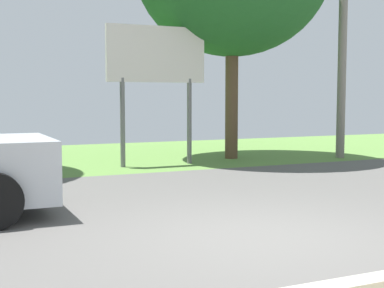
{
  "coord_description": "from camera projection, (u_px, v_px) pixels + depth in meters",
  "views": [
    {
      "loc": [
        -3.55,
        -5.76,
        1.74
      ],
      "look_at": [
        -0.49,
        1.0,
        1.1
      ],
      "focal_mm": 51.42,
      "sensor_mm": 36.0,
      "label": 1
    }
  ],
  "objects": [
    {
      "name": "ground_plane",
      "position": [
        172.0,
        200.0,
        9.52
      ],
      "size": [
        40.0,
        22.0,
        0.2
      ],
      "color": "#565451"
    },
    {
      "name": "utility_pole",
      "position": [
        343.0,
        41.0,
        15.42
      ],
      "size": [
        1.8,
        0.24,
        6.23
      ],
      "color": "gray",
      "rests_on": "ground_plane"
    },
    {
      "name": "roadside_billboard",
      "position": [
        157.0,
        64.0,
        13.76
      ],
      "size": [
        2.6,
        0.12,
        3.5
      ],
      "color": "slate",
      "rests_on": "ground_plane"
    }
  ]
}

